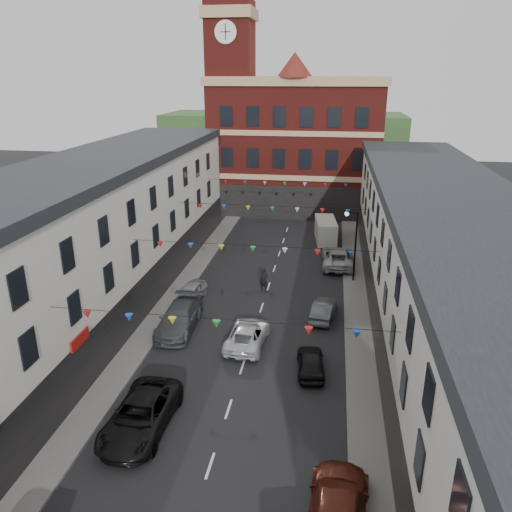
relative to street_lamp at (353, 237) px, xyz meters
The scene contains 19 objects.
ground 15.94m from the street_lamp, 115.07° to the right, with size 160.00×160.00×0.00m, color black.
pavement_left 18.43m from the street_lamp, 138.26° to the right, with size 1.80×64.00×0.15m, color #605E5B.
pavement_right 12.60m from the street_lamp, 88.33° to the right, with size 1.80×64.00×0.15m, color #605E5B.
terrace_left 22.52m from the street_lamp, 144.66° to the right, with size 8.40×56.00×10.70m.
terrace_right 14.04m from the street_lamp, 68.09° to the right, with size 8.40×56.00×9.70m.
civic_building 25.18m from the street_lamp, 105.30° to the left, with size 20.60×13.30×18.50m.
clock_tower 27.57m from the street_lamp, 123.79° to the left, with size 5.60×5.60×30.00m.
distant_hill 49.16m from the street_lamp, 102.40° to the left, with size 40.00×14.00×10.00m, color #2B4F25.
street_lamp is the anchor object (origin of this frame).
car_left_c 22.87m from the street_lamp, 117.30° to the right, with size 2.67×5.80×1.61m, color black.
car_left_d 15.67m from the street_lamp, 138.81° to the right, with size 2.30×5.67×1.65m, color #44494D.
car_left_e 13.63m from the street_lamp, 155.57° to the right, with size 1.55×3.84×1.31m, color #9D9FA5.
car_right_c 24.51m from the street_lamp, 92.48° to the right, with size 2.28×5.61×1.63m, color #521D10.
car_right_d 14.51m from the street_lamp, 100.45° to the right, with size 1.52×3.77×1.29m, color black.
car_right_e 7.92m from the street_lamp, 106.19° to the right, with size 1.40×4.03×1.33m, color #4D5055.
car_right_f 4.86m from the street_lamp, 106.27° to the left, with size 2.70×5.85×1.63m, color #ACAEB1.
moving_car 13.56m from the street_lamp, 120.51° to the right, with size 2.28×4.93×1.37m, color silver.
white_van 11.37m from the street_lamp, 101.93° to the left, with size 1.92×5.00×2.21m, color silver.
pedestrian 7.97m from the street_lamp, 156.44° to the right, with size 0.71×0.47×1.95m, color black.
Camera 1 is at (4.65, -24.91, 16.18)m, focal length 35.00 mm.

